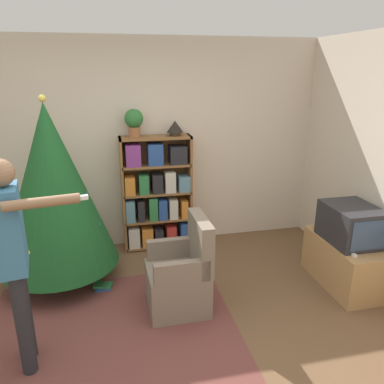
# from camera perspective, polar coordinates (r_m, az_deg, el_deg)

# --- Properties ---
(ground_plane) EXTENTS (14.00, 14.00, 0.00)m
(ground_plane) POSITION_cam_1_polar(r_m,az_deg,el_deg) (3.37, -5.02, -23.05)
(ground_plane) COLOR brown
(wall_back) EXTENTS (8.00, 0.10, 2.60)m
(wall_back) POSITION_cam_1_polar(r_m,az_deg,el_deg) (4.78, -8.93, 6.90)
(wall_back) COLOR beige
(wall_back) RESTS_ON ground_plane
(area_rug) EXTENTS (2.22, 1.82, 0.01)m
(area_rug) POSITION_cam_1_polar(r_m,az_deg,el_deg) (3.62, -12.10, -20.04)
(area_rug) COLOR brown
(area_rug) RESTS_ON ground_plane
(bookshelf) EXTENTS (0.87, 0.28, 1.45)m
(bookshelf) POSITION_cam_1_polar(r_m,az_deg,el_deg) (4.75, -5.43, -0.53)
(bookshelf) COLOR brown
(bookshelf) RESTS_ON ground_plane
(tv_stand) EXTENTS (0.50, 0.93, 0.51)m
(tv_stand) POSITION_cam_1_polar(r_m,az_deg,el_deg) (4.38, 22.33, -9.91)
(tv_stand) COLOR tan
(tv_stand) RESTS_ON ground_plane
(television) EXTENTS (0.47, 0.59, 0.39)m
(television) POSITION_cam_1_polar(r_m,az_deg,el_deg) (4.20, 23.08, -4.51)
(television) COLOR #28282D
(television) RESTS_ON tv_stand
(game_remote) EXTENTS (0.04, 0.12, 0.02)m
(game_remote) POSITION_cam_1_polar(r_m,az_deg,el_deg) (3.99, 23.20, -8.60)
(game_remote) COLOR white
(game_remote) RESTS_ON tv_stand
(christmas_tree) EXTENTS (1.23, 1.23, 1.99)m
(christmas_tree) POSITION_cam_1_polar(r_m,az_deg,el_deg) (4.07, -20.42, 0.62)
(christmas_tree) COLOR #4C3323
(christmas_tree) RESTS_ON ground_plane
(armchair) EXTENTS (0.58, 0.57, 0.92)m
(armchair) POSITION_cam_1_polar(r_m,az_deg,el_deg) (3.68, -1.64, -12.85)
(armchair) COLOR #7A6B5B
(armchair) RESTS_ON ground_plane
(standing_person) EXTENTS (0.68, 0.46, 1.66)m
(standing_person) POSITION_cam_1_polar(r_m,az_deg,el_deg) (2.98, -25.49, -8.12)
(standing_person) COLOR #232328
(standing_person) RESTS_ON ground_plane
(potted_plant) EXTENTS (0.22, 0.22, 0.33)m
(potted_plant) POSITION_cam_1_polar(r_m,az_deg,el_deg) (4.52, -8.84, 10.66)
(potted_plant) COLOR #935B38
(potted_plant) RESTS_ON bookshelf
(table_lamp) EXTENTS (0.20, 0.20, 0.18)m
(table_lamp) POSITION_cam_1_polar(r_m,az_deg,el_deg) (4.59, -2.61, 9.85)
(table_lamp) COLOR #473828
(table_lamp) RESTS_ON bookshelf
(book_pile_near_tree) EXTENTS (0.21, 0.17, 0.05)m
(book_pile_near_tree) POSITION_cam_1_polar(r_m,az_deg,el_deg) (4.21, -13.39, -13.80)
(book_pile_near_tree) COLOR #284C93
(book_pile_near_tree) RESTS_ON ground_plane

